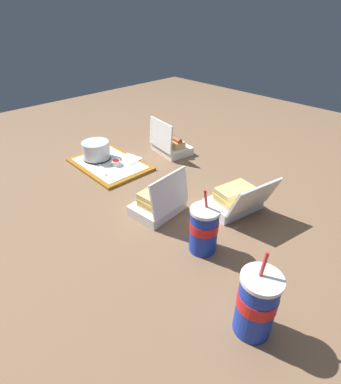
{
  "coord_description": "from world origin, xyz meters",
  "views": [
    {
      "loc": [
        -0.7,
        0.68,
        0.66
      ],
      "look_at": [
        -0.02,
        0.02,
        0.05
      ],
      "focal_mm": 28.0,
      "sensor_mm": 36.0,
      "label": 1
    }
  ],
  "objects_px": {
    "clamshell_sandwich_center": "(158,202)",
    "soda_cup_right": "(204,229)",
    "plastic_fork": "(103,170)",
    "clamshell_hotdog_right": "(171,145)",
    "food_tray": "(110,164)",
    "ketchup_cup": "(116,163)",
    "soda_cup_corner": "(256,303)",
    "cake_container": "(96,151)",
    "clamshell_sandwich_back": "(235,200)"
  },
  "relations": [
    {
      "from": "plastic_fork",
      "to": "clamshell_hotdog_right",
      "type": "xyz_separation_m",
      "value": [
        -0.06,
        -0.37,
        0.03
      ]
    },
    {
      "from": "food_tray",
      "to": "cake_container",
      "type": "xyz_separation_m",
      "value": [
        0.08,
        0.02,
        0.05
      ]
    },
    {
      "from": "food_tray",
      "to": "soda_cup_right",
      "type": "relative_size",
      "value": 1.75
    },
    {
      "from": "ketchup_cup",
      "to": "soda_cup_right",
      "type": "height_order",
      "value": "soda_cup_right"
    },
    {
      "from": "cake_container",
      "to": "soda_cup_right",
      "type": "bearing_deg",
      "value": 172.66
    },
    {
      "from": "soda_cup_right",
      "to": "soda_cup_corner",
      "type": "distance_m",
      "value": 0.29
    },
    {
      "from": "food_tray",
      "to": "soda_cup_corner",
      "type": "relative_size",
      "value": 1.59
    },
    {
      "from": "clamshell_hotdog_right",
      "to": "plastic_fork",
      "type": "bearing_deg",
      "value": 81.13
    },
    {
      "from": "clamshell_sandwich_center",
      "to": "soda_cup_corner",
      "type": "distance_m",
      "value": 0.52
    },
    {
      "from": "cake_container",
      "to": "plastic_fork",
      "type": "xyz_separation_m",
      "value": [
        -0.12,
        0.05,
        -0.04
      ]
    },
    {
      "from": "food_tray",
      "to": "clamshell_sandwich_back",
      "type": "relative_size",
      "value": 1.67
    },
    {
      "from": "clamshell_sandwich_back",
      "to": "plastic_fork",
      "type": "bearing_deg",
      "value": 18.31
    },
    {
      "from": "cake_container",
      "to": "food_tray",
      "type": "bearing_deg",
      "value": -169.27
    },
    {
      "from": "clamshell_hotdog_right",
      "to": "clamshell_sandwich_back",
      "type": "distance_m",
      "value": 0.55
    },
    {
      "from": "cake_container",
      "to": "soda_cup_right",
      "type": "xyz_separation_m",
      "value": [
        -0.76,
        0.1,
        0.03
      ]
    },
    {
      "from": "ketchup_cup",
      "to": "plastic_fork",
      "type": "xyz_separation_m",
      "value": [
        0.0,
        0.07,
        -0.01
      ]
    },
    {
      "from": "clamshell_sandwich_back",
      "to": "clamshell_sandwich_center",
      "type": "xyz_separation_m",
      "value": [
        0.18,
        0.21,
        0.0
      ]
    },
    {
      "from": "clamshell_sandwich_back",
      "to": "soda_cup_right",
      "type": "distance_m",
      "value": 0.25
    },
    {
      "from": "ketchup_cup",
      "to": "plastic_fork",
      "type": "relative_size",
      "value": 0.36
    },
    {
      "from": "food_tray",
      "to": "ketchup_cup",
      "type": "xyz_separation_m",
      "value": [
        -0.04,
        -0.01,
        0.02
      ]
    },
    {
      "from": "plastic_fork",
      "to": "clamshell_hotdog_right",
      "type": "relative_size",
      "value": 0.54
    },
    {
      "from": "soda_cup_right",
      "to": "clamshell_sandwich_center",
      "type": "bearing_deg",
      "value": -7.01
    },
    {
      "from": "clamshell_sandwich_center",
      "to": "clamshell_sandwich_back",
      "type": "bearing_deg",
      "value": -130.31
    },
    {
      "from": "soda_cup_right",
      "to": "soda_cup_corner",
      "type": "bearing_deg",
      "value": 154.62
    },
    {
      "from": "clamshell_hotdog_right",
      "to": "soda_cup_right",
      "type": "distance_m",
      "value": 0.72
    },
    {
      "from": "clamshell_sandwich_center",
      "to": "soda_cup_right",
      "type": "bearing_deg",
      "value": 172.99
    },
    {
      "from": "food_tray",
      "to": "cake_container",
      "type": "bearing_deg",
      "value": 10.73
    },
    {
      "from": "ketchup_cup",
      "to": "clamshell_sandwich_back",
      "type": "distance_m",
      "value": 0.59
    },
    {
      "from": "clamshell_sandwich_back",
      "to": "soda_cup_corner",
      "type": "relative_size",
      "value": 0.96
    },
    {
      "from": "cake_container",
      "to": "clamshell_hotdog_right",
      "type": "bearing_deg",
      "value": -118.66
    },
    {
      "from": "food_tray",
      "to": "clamshell_sandwich_back",
      "type": "distance_m",
      "value": 0.64
    },
    {
      "from": "soda_cup_corner",
      "to": "clamshell_sandwich_center",
      "type": "bearing_deg",
      "value": -17.02
    },
    {
      "from": "ketchup_cup",
      "to": "clamshell_sandwich_center",
      "type": "distance_m",
      "value": 0.41
    },
    {
      "from": "soda_cup_corner",
      "to": "ketchup_cup",
      "type": "bearing_deg",
      "value": -15.15
    },
    {
      "from": "clamshell_sandwich_center",
      "to": "soda_cup_corner",
      "type": "xyz_separation_m",
      "value": [
        -0.5,
        0.15,
        0.05
      ]
    },
    {
      "from": "ketchup_cup",
      "to": "clamshell_hotdog_right",
      "type": "relative_size",
      "value": 0.19
    },
    {
      "from": "ketchup_cup",
      "to": "clamshell_sandwich_center",
      "type": "relative_size",
      "value": 0.21
    },
    {
      "from": "clamshell_sandwich_center",
      "to": "food_tray",
      "type": "bearing_deg",
      "value": -10.82
    },
    {
      "from": "food_tray",
      "to": "clamshell_sandwich_back",
      "type": "xyz_separation_m",
      "value": [
        -0.62,
        -0.13,
        0.04
      ]
    },
    {
      "from": "clamshell_hotdog_right",
      "to": "clamshell_sandwich_back",
      "type": "relative_size",
      "value": 0.92
    },
    {
      "from": "cake_container",
      "to": "clamshell_sandwich_center",
      "type": "height_order",
      "value": "clamshell_sandwich_center"
    },
    {
      "from": "cake_container",
      "to": "clamshell_sandwich_back",
      "type": "bearing_deg",
      "value": -168.2
    },
    {
      "from": "plastic_fork",
      "to": "clamshell_sandwich_center",
      "type": "bearing_deg",
      "value": -164.76
    },
    {
      "from": "soda_cup_right",
      "to": "food_tray",
      "type": "bearing_deg",
      "value": -9.49
    },
    {
      "from": "food_tray",
      "to": "clamshell_sandwich_center",
      "type": "xyz_separation_m",
      "value": [
        -0.44,
        0.08,
        0.04
      ]
    },
    {
      "from": "food_tray",
      "to": "cake_container",
      "type": "distance_m",
      "value": 0.1
    },
    {
      "from": "ketchup_cup",
      "to": "soda_cup_corner",
      "type": "relative_size",
      "value": 0.17
    },
    {
      "from": "food_tray",
      "to": "clamshell_hotdog_right",
      "type": "height_order",
      "value": "clamshell_hotdog_right"
    },
    {
      "from": "clamshell_sandwich_back",
      "to": "food_tray",
      "type": "bearing_deg",
      "value": 11.94
    },
    {
      "from": "clamshell_hotdog_right",
      "to": "clamshell_sandwich_center",
      "type": "relative_size",
      "value": 1.08
    }
  ]
}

